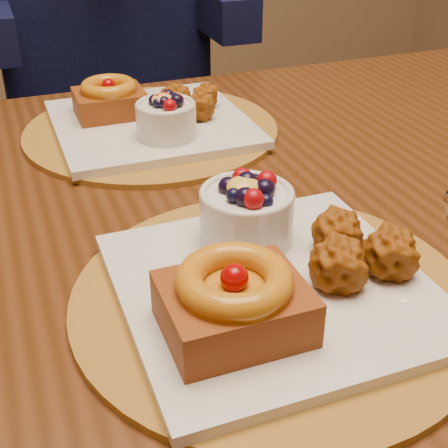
{
  "coord_description": "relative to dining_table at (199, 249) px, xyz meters",
  "views": [
    {
      "loc": [
        -0.28,
        -0.74,
        1.12
      ],
      "look_at": [
        -0.1,
        -0.27,
        0.82
      ],
      "focal_mm": 50.0,
      "sensor_mm": 36.0,
      "label": 1
    }
  ],
  "objects": [
    {
      "name": "dining_table",
      "position": [
        0.0,
        0.0,
        0.0
      ],
      "size": [
        1.6,
        0.9,
        0.76
      ],
      "color": "#391D0A",
      "rests_on": "ground"
    },
    {
      "name": "chair_far",
      "position": [
        0.14,
        0.95,
        -0.13
      ],
      "size": [
        0.61,
        0.61,
        0.98
      ],
      "rotation": [
        0.0,
        0.0,
        0.36
      ],
      "color": "black",
      "rests_on": "ground"
    },
    {
      "name": "place_setting_near",
      "position": [
        -0.0,
        -0.21,
        0.11
      ],
      "size": [
        0.38,
        0.38,
        0.09
      ],
      "color": "brown",
      "rests_on": "dining_table"
    },
    {
      "name": "place_setting_far",
      "position": [
        -0.0,
        0.22,
        0.1
      ],
      "size": [
        0.38,
        0.38,
        0.08
      ],
      "color": "brown",
      "rests_on": "dining_table"
    }
  ]
}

